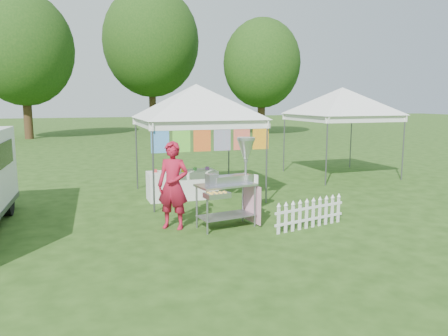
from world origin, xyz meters
name	(u,v)px	position (x,y,z in m)	size (l,w,h in m)	color
ground	(244,231)	(0.00, 0.00, 0.00)	(120.00, 120.00, 0.00)	#234012
canopy_main	(196,84)	(0.00, 3.49, 2.99)	(4.24, 4.24, 3.45)	#59595E
canopy_right	(343,88)	(5.50, 5.00, 2.99)	(4.24, 4.24, 3.45)	#59595E
tree_left	(23,49)	(-6.00, 24.00, 5.83)	(6.40, 6.40, 9.53)	#3C2815
tree_mid	(151,42)	(3.00, 28.00, 7.14)	(7.60, 7.60, 11.52)	#3C2815
tree_right	(262,64)	(10.00, 22.00, 5.18)	(5.60, 5.60, 8.42)	#3C2815
donut_cart	(234,175)	(-0.05, 0.41, 1.07)	(1.33, 1.08, 1.82)	gray
vendor	(173,185)	(-1.27, 0.67, 0.89)	(0.65, 0.42, 1.78)	maroon
picket_fence	(310,214)	(1.36, -0.21, 0.29)	(1.76, 0.42, 0.56)	white
display_table	(182,185)	(-0.47, 3.23, 0.37)	(1.80, 0.70, 0.74)	white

